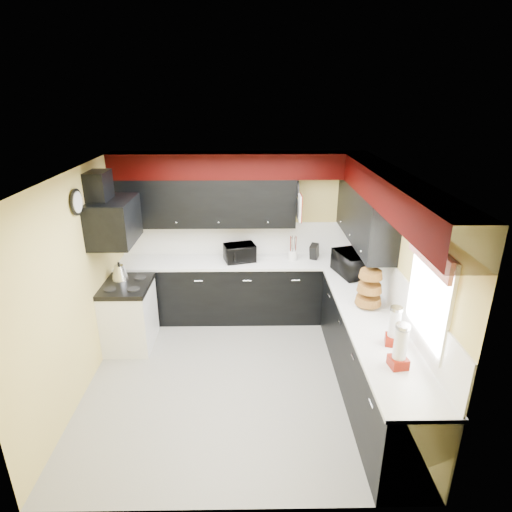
{
  "coord_description": "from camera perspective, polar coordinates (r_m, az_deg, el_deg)",
  "views": [
    {
      "loc": [
        0.15,
        -4.39,
        3.31
      ],
      "look_at": [
        0.22,
        0.73,
        1.31
      ],
      "focal_mm": 30.0,
      "sensor_mm": 36.0,
      "label": 1
    }
  ],
  "objects": [
    {
      "name": "counter_back",
      "position": [
        6.35,
        -2.09,
        -0.78
      ],
      "size": [
        3.62,
        0.64,
        0.04
      ],
      "primitive_type": "cube",
      "color": "white",
      "rests_on": "cab_back"
    },
    {
      "name": "clock",
      "position": [
        5.15,
        -22.82,
        6.64
      ],
      "size": [
        0.03,
        0.3,
        0.3
      ],
      "primitive_type": null,
      "color": "black",
      "rests_on": "wall_left"
    },
    {
      "name": "splash_right",
      "position": [
        5.14,
        17.94,
        -4.14
      ],
      "size": [
        0.02,
        3.6,
        0.5
      ],
      "primitive_type": "cube",
      "color": "white",
      "rests_on": "counter_right"
    },
    {
      "name": "hood",
      "position": [
        5.62,
        -18.42,
        4.43
      ],
      "size": [
        0.5,
        0.78,
        0.55
      ],
      "primitive_type": "cube",
      "color": "black",
      "rests_on": "wall_left"
    },
    {
      "name": "pan_low",
      "position": [
        6.31,
        5.36,
        6.63
      ],
      "size": [
        0.03,
        0.24,
        0.42
      ],
      "primitive_type": null,
      "color": "black",
      "rests_on": "upper_back"
    },
    {
      "name": "wall_left",
      "position": [
        5.22,
        -22.69,
        -3.67
      ],
      "size": [
        0.06,
        3.6,
        2.5
      ],
      "primitive_type": "cube",
      "color": "#E0C666",
      "rests_on": "ground"
    },
    {
      "name": "soffit_back",
      "position": [
        6.09,
        -2.25,
        12.0
      ],
      "size": [
        3.6,
        0.36,
        0.35
      ],
      "primitive_type": "cube",
      "color": "black",
      "rests_on": "wall_back"
    },
    {
      "name": "cab_right",
      "position": [
        5.17,
        14.9,
        -13.1
      ],
      "size": [
        0.6,
        3.0,
        0.9
      ],
      "primitive_type": "cube",
      "color": "black",
      "rests_on": "ground"
    },
    {
      "name": "cab_back",
      "position": [
        6.54,
        -2.04,
        -4.6
      ],
      "size": [
        3.6,
        0.6,
        0.9
      ],
      "primitive_type": "cube",
      "color": "black",
      "rests_on": "ground"
    },
    {
      "name": "upper_right",
      "position": [
        5.69,
        14.32,
        5.28
      ],
      "size": [
        0.35,
        1.8,
        0.7
      ],
      "primitive_type": "cube",
      "color": "black",
      "rests_on": "wall_right"
    },
    {
      "name": "cut_board",
      "position": [
        5.92,
        5.86,
        6.45
      ],
      "size": [
        0.03,
        0.26,
        0.35
      ],
      "primitive_type": "cube",
      "color": "white",
      "rests_on": "upper_back"
    },
    {
      "name": "wall_back",
      "position": [
        6.52,
        -2.08,
        2.9
      ],
      "size": [
        3.6,
        0.06,
        2.5
      ],
      "primitive_type": "cube",
      "color": "#E0C666",
      "rests_on": "ground"
    },
    {
      "name": "ceiling",
      "position": [
        4.46,
        -2.75,
        10.85
      ],
      "size": [
        3.6,
        3.6,
        0.06
      ],
      "primitive_type": "cube",
      "color": "white",
      "rests_on": "wall_back"
    },
    {
      "name": "window",
      "position": [
        4.23,
        22.11,
        -4.91
      ],
      "size": [
        0.03,
        0.86,
        0.96
      ],
      "primitive_type": null,
      "color": "white",
      "rests_on": "wall_right"
    },
    {
      "name": "kettle",
      "position": [
        6.03,
        -17.72,
        -2.07
      ],
      "size": [
        0.24,
        0.24,
        0.2
      ],
      "primitive_type": null,
      "rotation": [
        0.0,
        0.0,
        -0.09
      ],
      "color": "silver",
      "rests_on": "cooktop"
    },
    {
      "name": "upper_back",
      "position": [
        6.23,
        -6.82,
        7.15
      ],
      "size": [
        2.6,
        0.35,
        0.7
      ],
      "primitive_type": "cube",
      "color": "black",
      "rests_on": "wall_back"
    },
    {
      "name": "stove",
      "position": [
        6.11,
        -16.51,
        -7.74
      ],
      "size": [
        0.6,
        0.75,
        0.86
      ],
      "primitive_type": "cube",
      "color": "white",
      "rests_on": "ground"
    },
    {
      "name": "counter_right",
      "position": [
        4.92,
        15.42,
        -8.56
      ],
      "size": [
        0.64,
        3.02,
        0.04
      ],
      "primitive_type": "cube",
      "color": "white",
      "rests_on": "cab_right"
    },
    {
      "name": "deco_plate",
      "position": [
        4.48,
        20.59,
        6.28
      ],
      "size": [
        0.03,
        0.24,
        0.24
      ],
      "primitive_type": null,
      "color": "white",
      "rests_on": "wall_right"
    },
    {
      "name": "dispenser_a",
      "position": [
        4.46,
        17.94,
        -9.04
      ],
      "size": [
        0.17,
        0.17,
        0.39
      ],
      "primitive_type": null,
      "rotation": [
        0.0,
        0.0,
        -0.24
      ],
      "color": "#631C0F",
      "rests_on": "counter_right"
    },
    {
      "name": "ground",
      "position": [
        5.5,
        -2.28,
        -15.72
      ],
      "size": [
        3.6,
        3.6,
        0.0
      ],
      "primitive_type": "plane",
      "color": "gray",
      "rests_on": "ground"
    },
    {
      "name": "valance",
      "position": [
        4.06,
        22.17,
        0.14
      ],
      "size": [
        0.04,
        0.88,
        0.2
      ],
      "primitive_type": "cube",
      "color": "red",
      "rests_on": "wall_right"
    },
    {
      "name": "pan_mid",
      "position": [
        6.05,
        5.62,
        6.28
      ],
      "size": [
        0.03,
        0.28,
        0.46
      ],
      "primitive_type": null,
      "color": "black",
      "rests_on": "upper_back"
    },
    {
      "name": "knife_block",
      "position": [
        6.42,
        7.77,
        0.56
      ],
      "size": [
        0.16,
        0.18,
        0.23
      ],
      "primitive_type": "cube",
      "rotation": [
        0.0,
        0.0,
        -0.44
      ],
      "color": "black",
      "rests_on": "counter_back"
    },
    {
      "name": "cooktop",
      "position": [
        5.91,
        -16.97,
        -3.83
      ],
      "size": [
        0.62,
        0.77,
        0.06
      ],
      "primitive_type": "cube",
      "color": "black",
      "rests_on": "stove"
    },
    {
      "name": "hood_duct",
      "position": [
        5.56,
        -20.22,
        8.52
      ],
      "size": [
        0.24,
        0.4,
        0.4
      ],
      "primitive_type": "cube",
      "color": "black",
      "rests_on": "wall_left"
    },
    {
      "name": "pan_top",
      "position": [
        6.12,
        5.58,
        8.86
      ],
      "size": [
        0.03,
        0.22,
        0.4
      ],
      "primitive_type": null,
      "color": "black",
      "rests_on": "upper_back"
    },
    {
      "name": "dispenser_b",
      "position": [
        4.13,
        18.67,
        -11.43
      ],
      "size": [
        0.18,
        0.18,
        0.42
      ],
      "primitive_type": null,
      "rotation": [
        0.0,
        0.0,
        0.14
      ],
      "color": "#5E1708",
      "rests_on": "counter_right"
    },
    {
      "name": "toaster_oven",
      "position": [
        6.29,
        -2.17,
        0.43
      ],
      "size": [
        0.52,
        0.47,
        0.25
      ],
      "primitive_type": "imported",
      "rotation": [
        0.0,
        0.0,
        0.27
      ],
      "color": "black",
      "rests_on": "counter_back"
    },
    {
      "name": "splash_back",
      "position": [
        6.53,
        -2.08,
        2.37
      ],
      "size": [
        3.6,
        0.02,
        0.5
      ],
      "primitive_type": "cube",
      "color": "white",
      "rests_on": "counter_back"
    },
    {
      "name": "soffit_right",
      "position": [
        4.56,
        18.2,
        7.81
      ],
      "size": [
        0.36,
        3.24,
        0.35
      ],
      "primitive_type": "cube",
      "color": "black",
      "rests_on": "wall_right"
    },
    {
      "name": "wall_right",
      "position": [
        5.12,
        18.13,
        -3.53
      ],
      "size": [
        0.06,
        3.6,
        2.5
      ],
      "primitive_type": "cube",
      "color": "#E0C666",
      "rests_on": "ground"
    },
    {
      "name": "microwave",
      "position": [
        5.97,
        12.72,
        -0.99
      ],
      "size": [
        0.52,
        0.64,
        0.31
      ],
      "primitive_type": "imported",
      "rotation": [
        0.0,
        0.0,
        1.85
      ],
      "color": "black",
      "rests_on": "counter_right"
    },
    {
      "name": "utensil_crock",
      "position": [
        6.38,
        4.94,
        0.11
      ],
      "size": [
        0.16,
        0.16,
        0.14
      ],
      "primitive_type": "cylinder",
      "rotation": [
        0.0,
        0.0,
        0.33
      ],
      "color": "white",
      "rests_on": "counter_back"
    },
    {
      "name": "baskets",
      "position": [
        5.11,
        14.89,
        -4.08
      ],
      "size": [
        0.27,
        0.27,
        0.5
      ],
      "primitive_type": null,
      "color": "brown",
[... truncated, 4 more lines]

